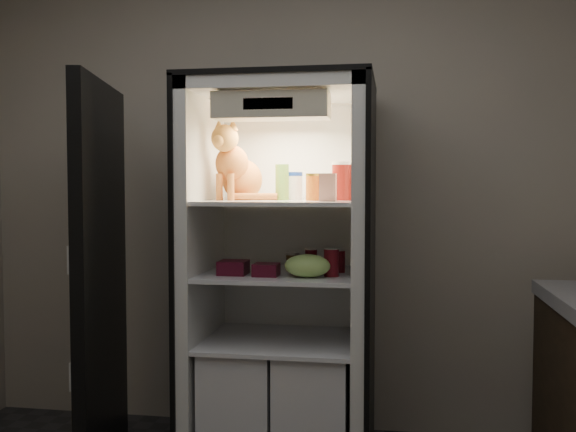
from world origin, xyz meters
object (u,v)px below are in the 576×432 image
Objects in this scene: condiment_jar at (293,262)px; berry_box_right at (266,270)px; salsa_jar at (313,187)px; berry_box_left at (233,267)px; soda_can_c at (331,262)px; cream_carton at (328,187)px; grape_bag at (307,266)px; soda_can_a at (311,260)px; parmesan_shaker at (282,182)px; pepper_jar at (343,181)px; refrigerator at (282,300)px; tabby_cat at (237,170)px; soda_can_b at (339,261)px; mayo_tub at (293,186)px.

berry_box_right is (-0.10, -0.18, -0.02)m from condiment_jar.
salsa_jar is 0.54m from berry_box_left.
salsa_jar reaches higher than berry_box_right.
soda_can_c reaches higher than condiment_jar.
cream_carton is 0.37m from grape_bag.
berry_box_right is (0.16, -0.02, -0.00)m from berry_box_left.
berry_box_left is (-0.36, 0.03, -0.02)m from grape_bag.
salsa_jar is 0.39m from condiment_jar.
berry_box_right is at bearing -134.89° from soda_can_a.
parmesan_shaker reaches higher than berry_box_right.
pepper_jar is 0.67m from berry_box_left.
cream_carton is at bearing -38.53° from refrigerator.
tabby_cat reaches higher than berry_box_right.
grape_bag is at bearing -124.31° from soda_can_b.
cream_carton is at bearing -57.22° from salsa_jar.
mayo_tub is at bearing 165.45° from soda_can_b.
tabby_cat is 0.29m from mayo_tub.
condiment_jar is 0.69× the size of berry_box_left.
mayo_tub is 1.20× the size of berry_box_right.
refrigerator is at bearing 157.96° from salsa_jar.
parmesan_shaker is at bearing 149.45° from soda_can_c.
mayo_tub reaches higher than salsa_jar.
tabby_cat is at bearing 177.79° from condiment_jar.
mayo_tub reaches higher than berry_box_right.
refrigerator is at bearing -138.80° from mayo_tub.
tabby_cat is (-0.23, -0.01, 0.65)m from refrigerator.
condiment_jar is at bearing 136.95° from cream_carton.
pepper_jar is at bearing -4.01° from refrigerator.
grape_bag is (0.01, -0.20, -0.00)m from soda_can_a.
berry_box_right is at bearing -29.45° from tabby_cat.
parmesan_shaker is 0.30m from pepper_jar.
grape_bag is (0.11, -0.25, -0.37)m from mayo_tub.
tabby_cat is 2.15× the size of pepper_jar.
soda_can_c is (0.21, -0.20, -0.35)m from mayo_tub.
condiment_jar is (-0.23, 0.00, -0.01)m from soda_can_b.
grape_bag is (-0.11, -0.05, -0.01)m from soda_can_c.
refrigerator is at bearing 175.99° from pepper_jar.
mayo_tub is (0.27, 0.05, -0.08)m from tabby_cat.
soda_can_b is 0.83× the size of berry_box_left.
tabby_cat is 0.67m from soda_can_c.
parmesan_shaker is 0.17m from salsa_jar.
mayo_tub is 0.47m from berry_box_right.
parmesan_shaker is 1.34× the size of soda_can_c.
cream_carton is 0.59m from berry_box_left.
soda_can_a is at bearing 118.82° from cream_carton.
cream_carton is 0.97× the size of berry_box_left.
pepper_jar reaches higher than mayo_tub.
parmesan_shaker is at bearing 15.74° from tabby_cat.
soda_can_a reaches higher than condiment_jar.
parmesan_shaker is 0.48m from soda_can_b.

